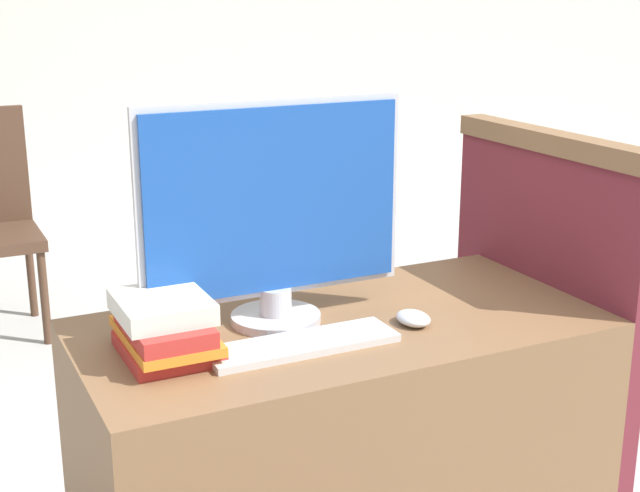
{
  "coord_description": "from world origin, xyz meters",
  "views": [
    {
      "loc": [
        -0.86,
        -1.36,
        1.49
      ],
      "look_at": [
        -0.07,
        0.27,
        0.96
      ],
      "focal_mm": 50.0,
      "sensor_mm": 36.0,
      "label": 1
    }
  ],
  "objects_px": {
    "monitor": "(274,212)",
    "mouse": "(413,318)",
    "keyboard": "(302,344)",
    "book_stack": "(165,327)"
  },
  "relations": [
    {
      "from": "monitor",
      "to": "keyboard",
      "type": "height_order",
      "value": "monitor"
    },
    {
      "from": "monitor",
      "to": "keyboard",
      "type": "distance_m",
      "value": 0.29
    },
    {
      "from": "monitor",
      "to": "mouse",
      "type": "distance_m",
      "value": 0.39
    },
    {
      "from": "keyboard",
      "to": "mouse",
      "type": "height_order",
      "value": "mouse"
    },
    {
      "from": "keyboard",
      "to": "mouse",
      "type": "relative_size",
      "value": 4.45
    },
    {
      "from": "keyboard",
      "to": "mouse",
      "type": "xyz_separation_m",
      "value": [
        0.28,
        0.01,
        0.01
      ]
    },
    {
      "from": "monitor",
      "to": "keyboard",
      "type": "xyz_separation_m",
      "value": [
        -0.01,
        -0.16,
        -0.25
      ]
    },
    {
      "from": "mouse",
      "to": "book_stack",
      "type": "xyz_separation_m",
      "value": [
        -0.54,
        0.07,
        0.05
      ]
    },
    {
      "from": "monitor",
      "to": "mouse",
      "type": "relative_size",
      "value": 6.61
    },
    {
      "from": "mouse",
      "to": "book_stack",
      "type": "height_order",
      "value": "book_stack"
    }
  ]
}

